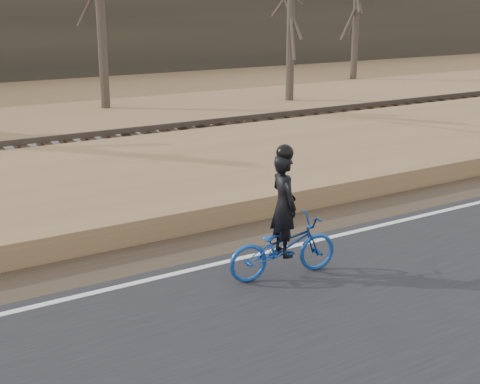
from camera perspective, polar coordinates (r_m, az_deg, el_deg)
ground at (r=11.17m, az=2.98°, el=-5.76°), size 120.00×120.00×0.00m
road at (r=9.41m, az=11.90°, el=-10.26°), size 120.00×6.00×0.06m
edge_line at (r=11.30m, az=2.40°, el=-5.13°), size 120.00×0.12×0.01m
shoulder at (r=12.10m, az=-0.30°, el=-3.89°), size 120.00×1.60×0.04m
embankment at (r=14.55m, az=-6.56°, el=0.28°), size 120.00×5.00×0.44m
ballast at (r=17.95m, az=-11.87°, el=3.08°), size 120.00×3.00×0.45m
railroad at (r=17.89m, az=-11.92°, el=4.02°), size 120.00×2.40×0.29m
cyclist at (r=10.16m, az=3.71°, el=-3.76°), size 1.85×0.87×2.07m
bare_tree_right at (r=28.95m, az=4.38°, el=14.83°), size 0.36×0.36×7.13m
bare_tree_far_right at (r=37.56m, az=9.92°, el=15.35°), size 0.36×0.36×7.70m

